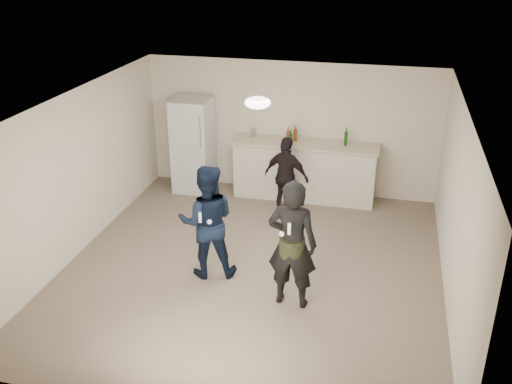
% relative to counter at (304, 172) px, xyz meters
% --- Properties ---
extents(floor, '(6.00, 6.00, 0.00)m').
position_rel_counter_xyz_m(floor, '(-0.34, -2.67, -0.53)').
color(floor, '#6B5B4C').
rests_on(floor, ground).
extents(ceiling, '(6.00, 6.00, 0.00)m').
position_rel_counter_xyz_m(ceiling, '(-0.34, -2.67, 1.98)').
color(ceiling, silver).
rests_on(ceiling, wall_back).
extents(wall_back, '(6.00, 0.00, 6.00)m').
position_rel_counter_xyz_m(wall_back, '(-0.34, 0.33, 0.72)').
color(wall_back, beige).
rests_on(wall_back, floor).
extents(wall_front, '(6.00, 0.00, 6.00)m').
position_rel_counter_xyz_m(wall_front, '(-0.34, -5.67, 0.72)').
color(wall_front, beige).
rests_on(wall_front, floor).
extents(wall_left, '(0.00, 6.00, 6.00)m').
position_rel_counter_xyz_m(wall_left, '(-3.09, -2.67, 0.72)').
color(wall_left, beige).
rests_on(wall_left, floor).
extents(wall_right, '(0.00, 6.00, 6.00)m').
position_rel_counter_xyz_m(wall_right, '(2.41, -2.67, 0.72)').
color(wall_right, beige).
rests_on(wall_right, floor).
extents(counter, '(2.60, 0.56, 1.05)m').
position_rel_counter_xyz_m(counter, '(0.00, 0.00, 0.00)').
color(counter, beige).
rests_on(counter, floor).
extents(counter_top, '(2.68, 0.64, 0.04)m').
position_rel_counter_xyz_m(counter_top, '(0.00, 0.00, 0.55)').
color(counter_top, beige).
rests_on(counter_top, counter).
extents(fridge, '(0.70, 0.70, 1.80)m').
position_rel_counter_xyz_m(fridge, '(-2.15, -0.07, 0.38)').
color(fridge, silver).
rests_on(fridge, floor).
extents(fridge_handle, '(0.02, 0.02, 0.60)m').
position_rel_counter_xyz_m(fridge_handle, '(-1.87, -0.44, 0.78)').
color(fridge_handle, silver).
rests_on(fridge_handle, fridge).
extents(ceiling_dome, '(0.36, 0.36, 0.16)m').
position_rel_counter_xyz_m(ceiling_dome, '(-0.34, -2.37, 1.93)').
color(ceiling_dome, white).
rests_on(ceiling_dome, ceiling).
extents(shaker, '(0.08, 0.08, 0.17)m').
position_rel_counter_xyz_m(shaker, '(-1.02, 0.13, 0.65)').
color(shaker, '#ACACB0').
rests_on(shaker, counter_top).
extents(man, '(0.97, 0.85, 1.69)m').
position_rel_counter_xyz_m(man, '(-0.93, -2.97, 0.32)').
color(man, '#0E1F3B').
rests_on(man, floor).
extents(woman, '(0.68, 0.47, 1.79)m').
position_rel_counter_xyz_m(woman, '(0.38, -3.42, 0.37)').
color(woman, black).
rests_on(woman, floor).
extents(camo_shorts, '(0.34, 0.34, 0.28)m').
position_rel_counter_xyz_m(camo_shorts, '(0.38, -3.42, 0.32)').
color(camo_shorts, '#273418').
rests_on(camo_shorts, woman).
extents(spectator, '(0.90, 0.57, 1.42)m').
position_rel_counter_xyz_m(spectator, '(-0.20, -0.75, 0.19)').
color(spectator, black).
rests_on(spectator, floor).
extents(remote_man, '(0.04, 0.04, 0.15)m').
position_rel_counter_xyz_m(remote_man, '(-0.93, -3.25, 0.53)').
color(remote_man, white).
rests_on(remote_man, man).
extents(nunchuk_man, '(0.07, 0.07, 0.07)m').
position_rel_counter_xyz_m(nunchuk_man, '(-0.81, -3.22, 0.45)').
color(nunchuk_man, white).
rests_on(nunchuk_man, man).
extents(remote_woman, '(0.04, 0.04, 0.15)m').
position_rel_counter_xyz_m(remote_woman, '(0.38, -3.67, 0.72)').
color(remote_woman, white).
rests_on(remote_woman, woman).
extents(nunchuk_woman, '(0.07, 0.07, 0.07)m').
position_rel_counter_xyz_m(nunchuk_woman, '(0.28, -3.64, 0.62)').
color(nunchuk_woman, white).
rests_on(nunchuk_woman, woman).
extents(bottle_cluster, '(1.12, 0.33, 0.26)m').
position_rel_counter_xyz_m(bottle_cluster, '(-0.09, -0.03, 0.67)').
color(bottle_cluster, maroon).
rests_on(bottle_cluster, counter_top).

